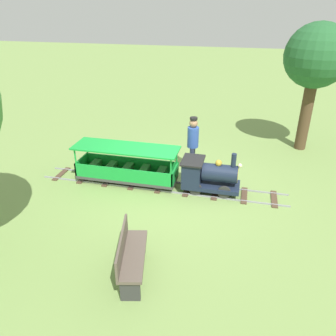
% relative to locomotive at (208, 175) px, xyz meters
% --- Properties ---
extents(ground_plane, '(60.00, 60.00, 0.00)m').
position_rel_locomotive_xyz_m(ground_plane, '(0.00, -0.82, -0.48)').
color(ground_plane, '#75934C').
extents(track, '(0.77, 6.40, 0.04)m').
position_rel_locomotive_xyz_m(track, '(0.00, -1.20, -0.47)').
color(track, gray).
rests_on(track, ground_plane).
extents(locomotive, '(0.73, 1.45, 1.07)m').
position_rel_locomotive_xyz_m(locomotive, '(0.00, 0.00, 0.00)').
color(locomotive, '#192338').
rests_on(locomotive, ground_plane).
extents(passenger_car, '(0.83, 2.70, 0.97)m').
position_rel_locomotive_xyz_m(passenger_car, '(0.00, -2.10, -0.06)').
color(passenger_car, '#3F3F3F').
rests_on(passenger_car, ground_plane).
extents(conductor_person, '(0.30, 0.30, 1.62)m').
position_rel_locomotive_xyz_m(conductor_person, '(-0.92, -0.54, 0.47)').
color(conductor_person, '#282D47').
rests_on(conductor_person, ground_plane).
extents(park_bench, '(1.36, 0.68, 0.82)m').
position_rel_locomotive_xyz_m(park_bench, '(3.13, -0.92, -0.07)').
color(park_bench, brown).
rests_on(park_bench, ground_plane).
extents(oak_tree_near, '(1.87, 1.87, 3.83)m').
position_rel_locomotive_xyz_m(oak_tree_near, '(-3.49, 2.59, 2.34)').
color(oak_tree_near, '#4C3823').
rests_on(oak_tree_near, ground_plane).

